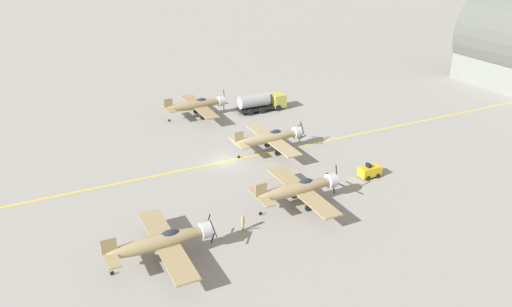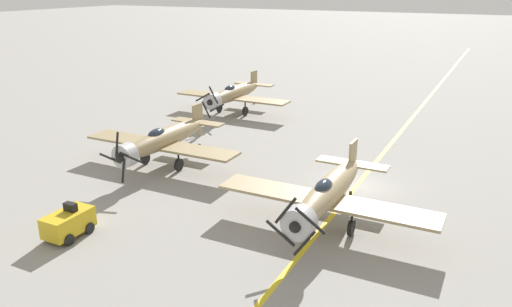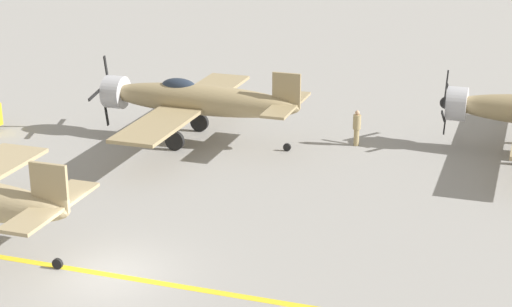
{
  "view_description": "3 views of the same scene",
  "coord_description": "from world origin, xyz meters",
  "views": [
    {
      "loc": [
        53.02,
        -21.96,
        27.11
      ],
      "look_at": [
        7.19,
        0.62,
        3.87
      ],
      "focal_mm": 35.0,
      "sensor_mm": 36.0,
      "label": 1
    },
    {
      "loc": [
        -7.84,
        29.96,
        12.71
      ],
      "look_at": [
        5.74,
        3.25,
        2.37
      ],
      "focal_mm": 35.0,
      "sensor_mm": 36.0,
      "label": 2
    },
    {
      "loc": [
        -21.89,
        -12.36,
        12.75
      ],
      "look_at": [
        6.88,
        -2.73,
        2.16
      ],
      "focal_mm": 60.0,
      "sensor_mm": 36.0,
      "label": 3
    }
  ],
  "objects": [
    {
      "name": "airplane_near_right",
      "position": [
        16.63,
        -13.18,
        2.01
      ],
      "size": [
        12.0,
        9.98,
        3.65
      ],
      "rotation": [
        0.0,
        0.0,
        -0.13
      ],
      "color": "#9A865D",
      "rests_on": "ground"
    },
    {
      "name": "ground_crew_walking",
      "position": [
        15.33,
        -4.82,
        0.92
      ],
      "size": [
        0.37,
        0.37,
        1.69
      ],
      "color": "tan",
      "rests_on": "ground"
    },
    {
      "name": "airplane_mid_center",
      "position": [
        -0.13,
        6.32,
        2.01
      ],
      "size": [
        12.0,
        9.98,
        3.65
      ],
      "rotation": [
        0.0,
        0.0,
        0.07
      ],
      "color": "tan",
      "rests_on": "ground"
    },
    {
      "name": "airplane_mid_left",
      "position": [
        -16.9,
        2.27,
        2.01
      ],
      "size": [
        12.0,
        9.98,
        3.78
      ],
      "rotation": [
        0.0,
        0.0,
        -0.19
      ],
      "color": "#948057",
      "rests_on": "ground"
    },
    {
      "name": "airplane_mid_right",
      "position": [
        13.54,
        2.57,
        2.01
      ],
      "size": [
        12.0,
        9.98,
        3.78
      ],
      "rotation": [
        0.0,
        0.0,
        0.06
      ],
      "color": "#9C885F",
      "rests_on": "ground"
    },
    {
      "name": "taxiway_stripe",
      "position": [
        0.0,
        0.0,
        0.0
      ],
      "size": [
        0.3,
        160.0,
        0.01
      ],
      "primitive_type": "cube",
      "color": "yellow",
      "rests_on": "ground"
    },
    {
      "name": "fuel_tanker",
      "position": [
        -15.04,
        12.56,
        1.51
      ],
      "size": [
        2.68,
        8.0,
        2.98
      ],
      "color": "black",
      "rests_on": "ground"
    },
    {
      "name": "tow_tractor",
      "position": [
        11.55,
        13.49,
        0.79
      ],
      "size": [
        1.57,
        2.6,
        1.79
      ],
      "color": "gold",
      "rests_on": "ground"
    },
    {
      "name": "ground_plane",
      "position": [
        0.0,
        0.0,
        0.0
      ],
      "size": [
        400.0,
        400.0,
        0.0
      ],
      "primitive_type": "plane",
      "color": "gray"
    }
  ]
}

